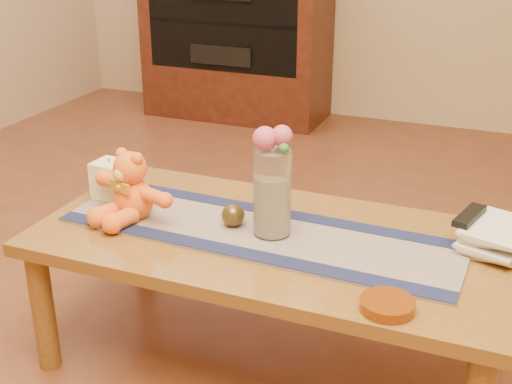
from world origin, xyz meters
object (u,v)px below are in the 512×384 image
at_px(book_bottom, 468,238).
at_px(glass_vase, 272,193).
at_px(tv_remote, 470,216).
at_px(pillar_candle, 110,179).
at_px(amber_dish, 387,305).
at_px(teddy_bear, 133,185).
at_px(bronze_ball, 233,215).

bearing_deg(book_bottom, glass_vase, -149.93).
bearing_deg(tv_remote, book_bottom, 90.00).
distance_m(pillar_candle, amber_dish, 1.05).
xyz_separation_m(teddy_bear, book_bottom, (0.98, 0.23, -0.10)).
distance_m(teddy_bear, tv_remote, 1.00).
bearing_deg(bronze_ball, pillar_candle, 173.00).
relative_size(book_bottom, tv_remote, 1.39).
distance_m(pillar_candle, bronze_ball, 0.47).
xyz_separation_m(pillar_candle, amber_dish, (1.00, -0.33, -0.05)).
relative_size(teddy_bear, bronze_ball, 4.30).
relative_size(pillar_candle, bronze_ball, 1.70).
distance_m(teddy_bear, glass_vase, 0.44).
xyz_separation_m(pillar_candle, book_bottom, (1.14, 0.12, -0.06)).
xyz_separation_m(teddy_bear, amber_dish, (0.84, -0.22, -0.10)).
distance_m(bronze_ball, tv_remote, 0.69).
xyz_separation_m(teddy_bear, bronze_ball, (0.31, 0.05, -0.07)).
distance_m(book_bottom, amber_dish, 0.47).
bearing_deg(book_bottom, pillar_candle, -162.50).
bearing_deg(glass_vase, book_bottom, 18.71).
distance_m(bronze_ball, amber_dish, 0.59).
xyz_separation_m(pillar_candle, glass_vase, (0.60, -0.06, 0.07)).
bearing_deg(book_bottom, bronze_ball, -153.57).
bearing_deg(book_bottom, amber_dish, -95.89).
xyz_separation_m(pillar_candle, tv_remote, (1.13, 0.11, 0.02)).
distance_m(glass_vase, book_bottom, 0.58).
relative_size(glass_vase, book_bottom, 1.17).
bearing_deg(amber_dish, pillar_candle, 161.77).
height_order(glass_vase, book_bottom, glass_vase).
xyz_separation_m(bronze_ball, book_bottom, (0.67, 0.18, -0.03)).
bearing_deg(amber_dish, bronze_ball, 152.84).
bearing_deg(bronze_ball, amber_dish, -27.16).
height_order(glass_vase, bronze_ball, glass_vase).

